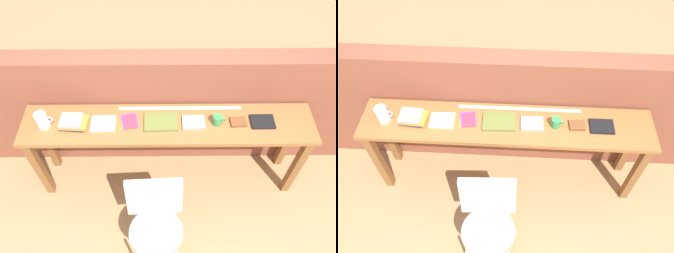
{
  "view_description": "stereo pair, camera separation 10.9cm",
  "coord_description": "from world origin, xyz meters",
  "views": [
    {
      "loc": [
        -0.01,
        -1.44,
        3.04
      ],
      "look_at": [
        0.0,
        0.25,
        0.9
      ],
      "focal_mm": 35.0,
      "sensor_mm": 36.0,
      "label": 1
    },
    {
      "loc": [
        0.09,
        -1.43,
        3.04
      ],
      "look_at": [
        0.0,
        0.25,
        0.9
      ],
      "focal_mm": 35.0,
      "sensor_mm": 36.0,
      "label": 2
    }
  ],
  "objects": [
    {
      "name": "book_stack_leftmost",
      "position": [
        -0.8,
        0.29,
        0.92
      ],
      "size": [
        0.24,
        0.17,
        0.08
      ],
      "color": "navy",
      "rests_on": "sideboard"
    },
    {
      "name": "ruler_metal_back_edge",
      "position": [
        0.11,
        0.47,
        0.88
      ],
      "size": [
        1.08,
        0.03,
        0.0
      ],
      "primitive_type": "cube",
      "color": "silver",
      "rests_on": "sideboard"
    },
    {
      "name": "mug",
      "position": [
        0.42,
        0.3,
        0.92
      ],
      "size": [
        0.11,
        0.08,
        0.09
      ],
      "color": "#338C4C",
      "rests_on": "sideboard"
    },
    {
      "name": "book_repair_rightmost",
      "position": [
        0.8,
        0.3,
        0.89
      ],
      "size": [
        0.2,
        0.15,
        0.02
      ],
      "primitive_type": "cube",
      "rotation": [
        0.0,
        0.0,
        0.01
      ],
      "color": "black",
      "rests_on": "sideboard"
    },
    {
      "name": "pamphlet_pile_colourful",
      "position": [
        -0.33,
        0.32,
        0.88
      ],
      "size": [
        0.16,
        0.19,
        0.01
      ],
      "color": "orange",
      "rests_on": "sideboard"
    },
    {
      "name": "brick_wall_back",
      "position": [
        0.0,
        0.64,
        0.66
      ],
      "size": [
        6.0,
        0.2,
        1.32
      ],
      "primitive_type": "cube",
      "color": "brown",
      "rests_on": "ground"
    },
    {
      "name": "pitcher_white",
      "position": [
        -1.04,
        0.28,
        0.96
      ],
      "size": [
        0.14,
        0.1,
        0.18
      ],
      "color": "white",
      "rests_on": "sideboard"
    },
    {
      "name": "book_grey_hardcover",
      "position": [
        0.22,
        0.3,
        0.89
      ],
      "size": [
        0.19,
        0.15,
        0.02
      ],
      "primitive_type": "cube",
      "rotation": [
        0.0,
        0.0,
        0.02
      ],
      "color": "#9E9EA3",
      "rests_on": "sideboard"
    },
    {
      "name": "chair_white_moulded",
      "position": [
        -0.11,
        -0.41,
        0.53
      ],
      "size": [
        0.46,
        0.47,
        0.89
      ],
      "color": "silver",
      "rests_on": "ground"
    },
    {
      "name": "leather_journal_brown",
      "position": [
        0.59,
        0.3,
        0.89
      ],
      "size": [
        0.14,
        0.11,
        0.02
      ],
      "primitive_type": "cube",
      "rotation": [
        0.0,
        0.0,
        0.05
      ],
      "color": "brown",
      "rests_on": "sideboard"
    },
    {
      "name": "sideboard",
      "position": [
        0.0,
        0.3,
        0.74
      ],
      "size": [
        2.5,
        0.44,
        0.88
      ],
      "color": "#996033",
      "rests_on": "ground"
    },
    {
      "name": "magazine_cycling",
      "position": [
        -0.55,
        0.3,
        0.89
      ],
      "size": [
        0.21,
        0.16,
        0.02
      ],
      "primitive_type": "cube",
      "rotation": [
        0.0,
        0.0,
        0.01
      ],
      "color": "white",
      "rests_on": "sideboard"
    },
    {
      "name": "book_open_centre",
      "position": [
        -0.06,
        0.31,
        0.89
      ],
      "size": [
        0.29,
        0.21,
        0.02
      ],
      "primitive_type": "cube",
      "rotation": [
        0.0,
        0.0,
        0.03
      ],
      "color": "olive",
      "rests_on": "sideboard"
    },
    {
      "name": "ground_plane",
      "position": [
        0.0,
        0.0,
        0.0
      ],
      "size": [
        40.0,
        40.0,
        0.0
      ],
      "primitive_type": "plane",
      "color": "tan"
    }
  ]
}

